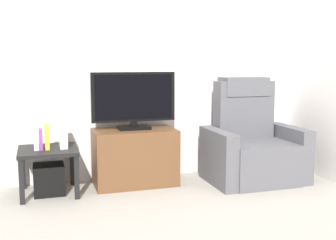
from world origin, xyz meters
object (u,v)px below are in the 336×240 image
Objects in this scene: tv_stand at (135,157)px; game_console at (63,134)px; television at (134,99)px; side_table at (48,156)px; book_middle at (41,139)px; subwoofer_box at (49,179)px; book_leftmost at (36,139)px; recliner_armchair at (252,145)px; book_rightmost at (47,137)px.

tv_stand is 0.76m from game_console.
tv_stand is 0.59m from television.
book_middle reaches higher than side_table.
tv_stand is 4.26× the size of book_middle.
book_leftmost is (-0.10, -0.02, 0.40)m from subwoofer_box.
tv_stand is at bearing 164.19° from recliner_armchair.
book_leftmost is (-0.10, -0.02, 0.17)m from side_table.
subwoofer_box is at bearing 90.00° from side_table.
side_table is at bearing -174.76° from television.
tv_stand is 1.24m from recliner_armchair.
book_middle is 0.84× the size of book_rightmost.
recliner_armchair reaches higher than game_console.
side_table is at bearing -176.05° from game_console.
recliner_armchair is at bearing -9.11° from tv_stand.
recliner_armchair reaches higher than book_rightmost.
television is 1.01m from book_leftmost.
game_console is (0.20, 0.03, 0.03)m from book_middle.
television is 1.34m from recliner_armchair.
television is 0.99m from side_table.
television is at bearing 5.24° from subwoofer_box.
book_leftmost is (-0.95, -0.10, -0.33)m from television.
tv_stand is 0.86m from side_table.
book_rightmost is at bearing 170.08° from recliner_armchair.
book_middle is at bearing 180.00° from book_rightmost.
book_middle is at bearing 170.16° from recliner_armchair.
television is 3.68× the size of book_rightmost.
book_rightmost is 0.15m from game_console.
recliner_armchair is 3.80× the size of subwoofer_box.
game_console reaches higher than book_leftmost.
tv_stand is at bearing 3.98° from side_table.
television is 3.31× the size of game_console.
game_console is at bearing -174.49° from television.
subwoofer_box is 0.45m from game_console.
book_rightmost is at bearing -99.97° from subwoofer_box.
subwoofer_box is (-2.07, 0.14, -0.23)m from recliner_armchair.
book_middle is (-0.06, -0.02, 0.39)m from subwoofer_box.
subwoofer_box is 0.41m from book_leftmost.
book_rightmost is at bearing 0.00° from book_leftmost.
television is 3.00× the size of subwoofer_box.
subwoofer_box is 1.35× the size of book_leftmost.
recliner_armchair is at bearing -9.97° from television.
book_leftmost reaches higher than side_table.
recliner_armchair is at bearing -4.36° from game_console.
television reaches higher than side_table.
book_rightmost is 0.90× the size of game_console.
television is at bearing 6.55° from book_rightmost.
game_console is at bearing 3.95° from side_table.
tv_stand is 0.97× the size of television.
book_rightmost is at bearing -99.97° from side_table.
book_leftmost is 0.25m from game_console.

